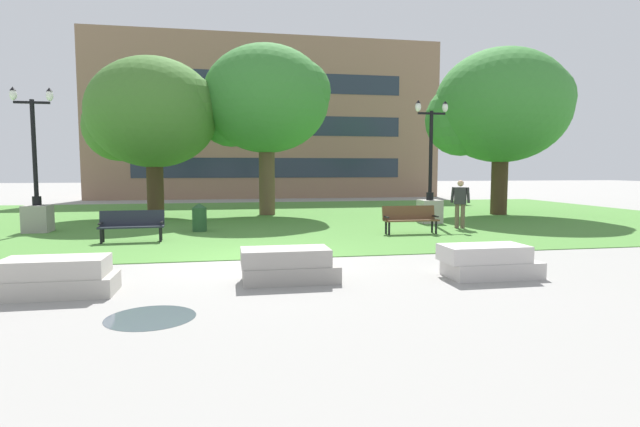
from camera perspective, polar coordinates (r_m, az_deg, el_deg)
ground_plane at (r=11.85m, az=-7.46°, el=-5.29°), size 140.00×140.00×0.00m
grass_lawn at (r=21.75m, az=-8.93°, el=-0.53°), size 40.00×20.00×0.02m
concrete_block_center at (r=9.59m, az=-27.78°, el=-6.46°), size 1.80×0.90×0.64m
concrete_block_left at (r=9.52m, az=-3.66°, el=-5.96°), size 1.83×0.90×0.64m
concrete_block_right at (r=10.44m, az=18.65°, el=-5.23°), size 1.91×0.90×0.64m
puddle at (r=7.73m, az=-18.80°, el=-11.18°), size 1.28×1.28×0.01m
park_bench_near_left at (r=15.49m, az=-20.70°, el=-1.12°), size 1.82×0.62×0.90m
park_bench_near_right at (r=16.59m, az=10.25°, el=-0.47°), size 1.80×0.53×0.90m
lamp_post_right at (r=19.14m, az=-29.62°, el=1.06°), size 1.32×0.80×4.78m
lamp_post_left at (r=19.94m, az=12.45°, el=1.72°), size 1.32×0.80×4.73m
tree_far_right at (r=23.34m, az=-6.36°, el=12.66°), size 6.00×5.71×7.69m
tree_far_left at (r=23.32m, az=-18.70°, el=10.68°), size 5.89×5.61×6.93m
tree_near_left at (r=24.71m, az=19.87°, el=11.33°), size 6.38×6.08×7.57m
trash_bin at (r=17.35m, az=-13.61°, el=-0.41°), size 0.49×0.49×0.96m
person_bystander_near_lawn at (r=18.42m, az=15.73°, el=1.36°), size 0.61×0.50×1.71m
building_facade_distant at (r=36.45m, az=-5.78°, el=10.82°), size 25.32×1.03×11.52m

